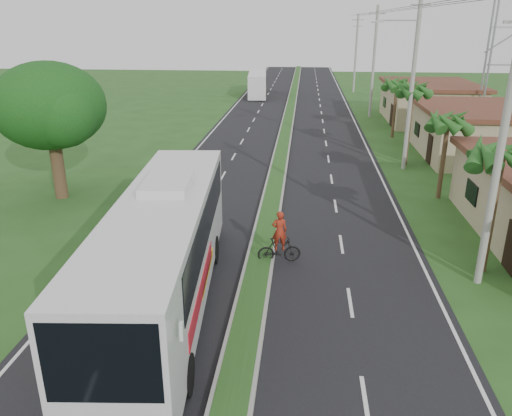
{
  "coord_description": "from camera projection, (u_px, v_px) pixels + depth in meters",
  "views": [
    {
      "loc": [
        1.65,
        -15.74,
        9.39
      ],
      "look_at": [
        -0.32,
        4.51,
        1.8
      ],
      "focal_mm": 35.0,
      "sensor_mm": 36.0,
      "label": 1
    }
  ],
  "objects": [
    {
      "name": "palm_verge_c",
      "position": [
        413.0,
        91.0,
        33.24
      ],
      "size": [
        2.4,
        2.4,
        5.85
      ],
      "color": "#473321",
      "rests_on": "ground"
    },
    {
      "name": "utility_pole_b",
      "position": [
        413.0,
        74.0,
        31.94
      ],
      "size": [
        3.2,
        0.28,
        12.0
      ],
      "color": "gray",
      "rests_on": "ground"
    },
    {
      "name": "utility_pole_d",
      "position": [
        356.0,
        53.0,
        69.53
      ],
      "size": [
        1.6,
        0.28,
        10.5
      ],
      "color": "gray",
      "rests_on": "ground"
    },
    {
      "name": "coach_bus_main",
      "position": [
        164.0,
        246.0,
        16.69
      ],
      "size": [
        3.87,
        13.56,
        4.32
      ],
      "rotation": [
        0.0,
        0.0,
        0.08
      ],
      "color": "silver",
      "rests_on": "ground"
    },
    {
      "name": "lane_edge_left",
      "position": [
        191.0,
        156.0,
        37.37
      ],
      "size": [
        0.12,
        160.0,
        0.01
      ],
      "primitive_type": "cube",
      "color": "silver",
      "rests_on": "ground"
    },
    {
      "name": "shop_far",
      "position": [
        429.0,
        102.0,
        49.74
      ],
      "size": [
        8.6,
        11.6,
        3.82
      ],
      "color": "tan",
      "rests_on": "ground"
    },
    {
      "name": "shop_mid",
      "position": [
        472.0,
        131.0,
        36.71
      ],
      "size": [
        7.6,
        10.6,
        3.67
      ],
      "color": "tan",
      "rests_on": "ground"
    },
    {
      "name": "lane_edge_right",
      "position": [
        373.0,
        160.0,
        36.16
      ],
      "size": [
        0.12,
        160.0,
        0.01
      ],
      "primitive_type": "cube",
      "color": "silver",
      "rests_on": "ground"
    },
    {
      "name": "palm_verge_b",
      "position": [
        448.0,
        122.0,
        26.93
      ],
      "size": [
        2.4,
        2.4,
        5.05
      ],
      "color": "#473321",
      "rests_on": "ground"
    },
    {
      "name": "median_strip",
      "position": [
        281.0,
        157.0,
        36.73
      ],
      "size": [
        1.2,
        160.0,
        0.18
      ],
      "color": "gray",
      "rests_on": "ground"
    },
    {
      "name": "motorcyclist",
      "position": [
        279.0,
        244.0,
        20.54
      ],
      "size": [
        1.86,
        0.81,
        2.26
      ],
      "rotation": [
        0.0,
        0.0,
        0.18
      ],
      "color": "black",
      "rests_on": "ground"
    },
    {
      "name": "palm_verge_d",
      "position": [
        397.0,
        84.0,
        41.79
      ],
      "size": [
        2.4,
        2.4,
        5.25
      ],
      "color": "#473321",
      "rests_on": "ground"
    },
    {
      "name": "utility_pole_a",
      "position": [
        503.0,
        137.0,
        17.22
      ],
      "size": [
        1.6,
        0.28,
        11.0
      ],
      "color": "gray",
      "rests_on": "ground"
    },
    {
      "name": "palm_verge_a",
      "position": [
        502.0,
        156.0,
        18.44
      ],
      "size": [
        2.4,
        2.4,
        5.45
      ],
      "color": "#473321",
      "rests_on": "ground"
    },
    {
      "name": "coach_bus_far",
      "position": [
        257.0,
        83.0,
        67.25
      ],
      "size": [
        3.12,
        10.63,
        3.05
      ],
      "rotation": [
        0.0,
        0.0,
        0.08
      ],
      "color": "white",
      "rests_on": "ground"
    },
    {
      "name": "shade_tree",
      "position": [
        48.0,
        109.0,
        26.79
      ],
      "size": [
        6.3,
        6.0,
        7.54
      ],
      "color": "#473321",
      "rests_on": "ground"
    },
    {
      "name": "ground",
      "position": [
        253.0,
        298.0,
        18.11
      ],
      "size": [
        180.0,
        180.0,
        0.0
      ],
      "primitive_type": "plane",
      "color": "#274A1B",
      "rests_on": "ground"
    },
    {
      "name": "road_asphalt",
      "position": [
        281.0,
        158.0,
        36.76
      ],
      "size": [
        14.0,
        160.0,
        0.02
      ],
      "primitive_type": "cube",
      "color": "black",
      "rests_on": "ground"
    },
    {
      "name": "utility_pole_c",
      "position": [
        374.0,
        61.0,
        50.8
      ],
      "size": [
        1.6,
        0.28,
        11.0
      ],
      "color": "gray",
      "rests_on": "ground"
    }
  ]
}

